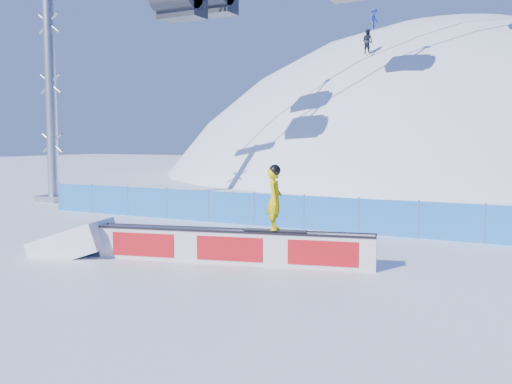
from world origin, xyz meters
The scene contains 7 objects.
ground centered at (0.00, 0.00, 0.00)m, with size 160.00×160.00×0.00m, color white.
snow_hill centered at (0.00, 42.00, -18.00)m, with size 64.00×64.00×64.00m.
safety_fence centered at (0.00, 4.50, 0.60)m, with size 22.05×0.05×1.30m.
rail_box centered at (1.50, -1.48, 0.43)m, with size 7.24×2.24×0.88m.
snow_ramp centered at (-2.95, -2.57, 0.00)m, with size 2.07×1.38×0.78m, color white, non-canonical shape.
snowboarder centered at (2.60, -1.21, 1.71)m, with size 1.64×0.67×1.69m.
distant_skiers centered at (2.71, 29.49, 10.84)m, with size 20.41×7.71×5.86m.
Camera 1 is at (8.79, -14.06, 3.20)m, focal length 40.00 mm.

